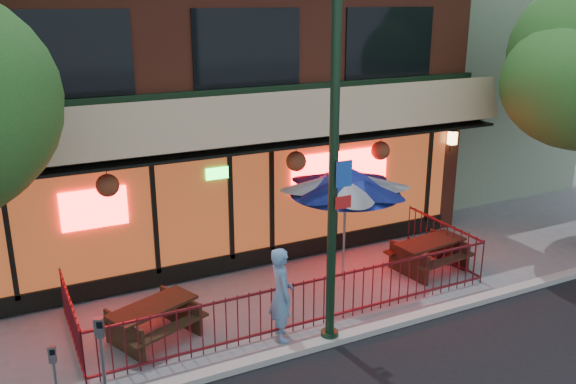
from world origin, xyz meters
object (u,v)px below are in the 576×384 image
object	(u,v)px
picnic_table_left	(153,317)
pedestrian	(281,294)
picnic_table_right	(429,251)
parking_meter_far	(54,370)
parking_meter_near	(101,347)
patio_umbrella	(346,180)
street_light	(333,176)

from	to	relation	value
picnic_table_left	pedestrian	distance (m)	2.38
picnic_table_right	parking_meter_far	world-z (taller)	parking_meter_far
parking_meter_near	parking_meter_far	world-z (taller)	parking_meter_near
picnic_table_left	parking_meter_near	bearing A→B (deg)	-126.15
picnic_table_left	pedestrian	world-z (taller)	pedestrian
picnic_table_left	parking_meter_far	world-z (taller)	parking_meter_far
patio_umbrella	pedestrian	world-z (taller)	patio_umbrella
parking_meter_near	picnic_table_right	bearing A→B (deg)	12.79
picnic_table_left	patio_umbrella	size ratio (longest dim) A/B	0.72
picnic_table_right	parking_meter_near	bearing A→B (deg)	-167.21
patio_umbrella	parking_meter_near	world-z (taller)	patio_umbrella
picnic_table_left	patio_umbrella	distance (m)	4.82
picnic_table_left	parking_meter_far	size ratio (longest dim) A/B	1.59
picnic_table_right	street_light	bearing A→B (deg)	-155.39
street_light	picnic_table_right	world-z (taller)	street_light
picnic_table_left	patio_umbrella	xyz separation A→B (m)	(4.41, 0.58, 1.86)
street_light	picnic_table_left	distance (m)	4.20
street_light	parking_meter_far	distance (m)	5.23
patio_umbrella	parking_meter_near	xyz separation A→B (m)	(-5.56, -2.16, -1.29)
parking_meter_far	patio_umbrella	bearing A→B (deg)	19.11
street_light	patio_umbrella	world-z (taller)	street_light
picnic_table_left	parking_meter_far	bearing A→B (deg)	-139.25
patio_umbrella	pedestrian	distance (m)	3.13
street_light	parking_meter_far	xyz separation A→B (m)	(-4.68, -0.08, -2.32)
patio_umbrella	parking_meter_far	size ratio (longest dim) A/B	2.22
picnic_table_left	pedestrian	bearing A→B (deg)	-25.42
pedestrian	picnic_table_right	bearing A→B (deg)	-65.25
street_light	pedestrian	distance (m)	2.43
picnic_table_right	parking_meter_near	distance (m)	7.81
picnic_table_left	parking_meter_near	xyz separation A→B (m)	(-1.16, -1.58, 0.57)
picnic_table_right	patio_umbrella	bearing A→B (deg)	167.84
pedestrian	parking_meter_far	world-z (taller)	pedestrian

